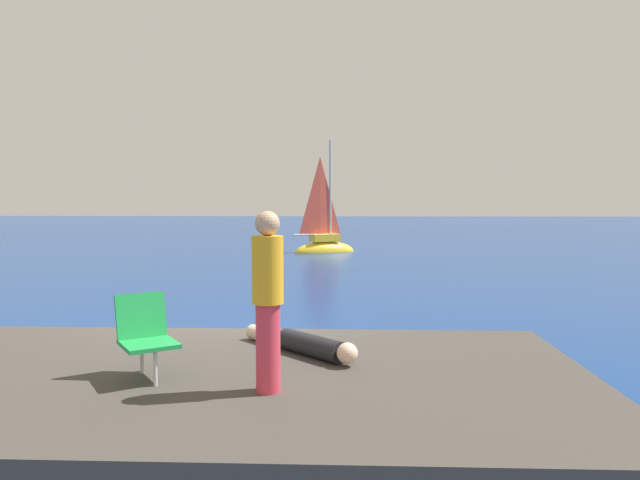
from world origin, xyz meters
TOP-DOWN VIEW (x-y plane):
  - ground_plane at (0.00, 0.00)m, footprint 160.00×160.00m
  - shore_ledge at (0.67, -3.25)m, footprint 7.18×4.01m
  - boulder_seaward at (-1.03, -0.72)m, footprint 1.50×1.44m
  - boulder_inland at (0.64, -1.32)m, footprint 1.19×1.13m
  - sailboat_near at (0.78, 18.09)m, footprint 3.14×2.30m
  - person_sunbather at (1.33, -2.52)m, footprint 1.35×1.33m
  - person_standing at (1.11, -3.80)m, footprint 0.28×0.28m
  - beach_chair at (-0.14, -3.43)m, footprint 0.73×0.76m

SIDE VIEW (x-z plane):
  - ground_plane at x=0.00m, z-range 0.00..0.00m
  - boulder_seaward at x=-1.03m, z-range -0.42..0.42m
  - boulder_inland at x=0.64m, z-range -0.34..0.34m
  - sailboat_near at x=0.78m, z-range -2.55..3.17m
  - shore_ledge at x=0.67m, z-range 0.00..0.71m
  - person_sunbather at x=1.33m, z-range 0.70..0.95m
  - beach_chair at x=-0.14m, z-range 0.76..1.55m
  - person_standing at x=1.11m, z-range 0.77..2.39m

